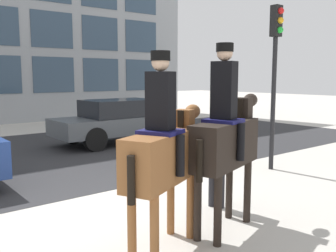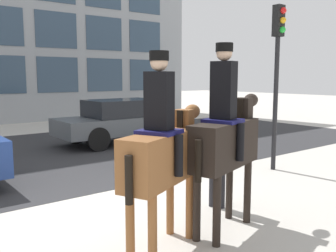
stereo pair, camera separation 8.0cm
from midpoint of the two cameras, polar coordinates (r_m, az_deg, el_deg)
name	(u,v)px [view 2 (the right image)]	position (r m, az deg, el deg)	size (l,w,h in m)	color
ground_plane	(113,199)	(7.14, -8.03, -10.98)	(80.00, 80.00, 0.00)	beige
road_surface	(31,156)	(11.39, -19.98, -4.35)	(24.60, 8.50, 0.01)	#2D2D30
mounted_horse_lead	(163,151)	(4.77, -0.23, -3.87)	(1.79, 1.05, 2.57)	brown
mounted_horse_companion	(226,138)	(5.45, 9.24, -1.80)	(1.84, 0.85, 2.72)	black
pedestrian_bystander	(218,152)	(6.47, 7.95, -4.02)	(0.77, 0.69, 1.66)	#232328
street_car_far_lane	(124,120)	(12.91, -6.51, 0.95)	(4.70, 1.86, 1.49)	#51565B
traffic_light	(278,61)	(9.34, 16.59, 9.50)	(0.24, 0.29, 3.91)	black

